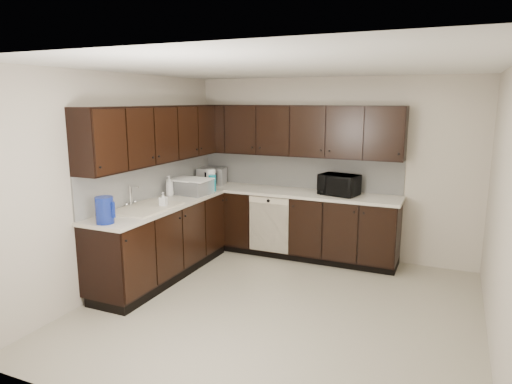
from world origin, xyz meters
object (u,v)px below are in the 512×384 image
(toaster_oven, at_px, (212,176))
(microwave, at_px, (339,185))
(storage_bin, at_px, (191,187))
(sink, at_px, (146,214))
(blue_pitcher, at_px, (105,210))

(toaster_oven, bearing_deg, microwave, -13.59)
(microwave, bearing_deg, storage_bin, -146.21)
(sink, bearing_deg, blue_pitcher, -88.76)
(toaster_oven, bearing_deg, blue_pitcher, -101.34)
(microwave, height_order, toaster_oven, microwave)
(microwave, relative_size, blue_pitcher, 1.79)
(microwave, distance_m, storage_bin, 1.99)
(sink, xyz_separation_m, blue_pitcher, (0.01, -0.69, 0.20))
(microwave, bearing_deg, sink, -125.47)
(sink, distance_m, blue_pitcher, 0.72)
(sink, distance_m, microwave, 2.54)
(microwave, bearing_deg, toaster_oven, -167.99)
(sink, xyz_separation_m, toaster_oven, (-0.07, 1.71, 0.18))
(sink, xyz_separation_m, storage_bin, (0.02, 0.97, 0.16))
(blue_pitcher, bearing_deg, toaster_oven, 86.77)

